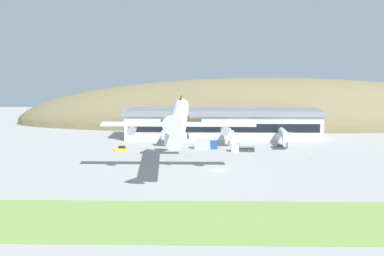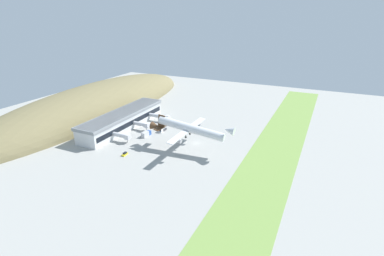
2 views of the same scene
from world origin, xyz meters
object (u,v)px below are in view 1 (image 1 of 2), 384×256
terminal_building (223,122)px  jetway_1 (229,133)px  jetway_0 (167,133)px  traffic_cone_0 (312,158)px  fuel_truck (243,147)px  service_car_0 (122,149)px  service_car_1 (279,147)px  box_truck (206,144)px  cargo_airplane (178,122)px  jetway_2 (285,135)px

terminal_building → jetway_1: bearing=-84.0°
jetway_0 → traffic_cone_0: (45.60, -24.45, -3.71)m
fuel_truck → terminal_building: bearing=101.9°
service_car_0 → service_car_1: service_car_0 is taller
box_truck → traffic_cone_0: 36.26m
service_car_1 → cargo_airplane: bearing=-133.7°
service_car_0 → traffic_cone_0: size_ratio=7.34×
box_truck → fuel_truck: bearing=-21.7°
traffic_cone_0 → fuel_truck: bearing=149.7°
service_car_1 → traffic_cone_0: 17.88m
terminal_building → service_car_1: bearing=-51.7°
cargo_airplane → box_truck: size_ratio=6.46×
service_car_0 → box_truck: 27.93m
cargo_airplane → service_car_0: 38.01m
terminal_building → box_truck: (-6.50, -22.35, -4.69)m
cargo_airplane → terminal_building: bearing=76.0°
box_truck → terminal_building: bearing=73.8°
jetway_1 → box_truck: jetway_1 is taller
jetway_1 → service_car_1: jetway_1 is taller
service_car_1 → service_car_0: bearing=-175.8°
jetway_2 → box_truck: jetway_2 is taller
jetway_2 → box_truck: bearing=-168.3°
jetway_0 → fuel_truck: size_ratio=1.58×
cargo_airplane → fuel_truck: cargo_airplane is taller
jetway_1 → service_car_0: 37.81m
cargo_airplane → service_car_1: cargo_airplane is taller
jetway_2 → service_car_0: bearing=-169.7°
cargo_airplane → service_car_0: cargo_airplane is taller
service_car_1 → fuel_truck: size_ratio=0.49×
terminal_building → traffic_cone_0: bearing=-56.5°
traffic_cone_0 → jetway_2: bearing=102.7°
jetway_1 → jetway_2: (19.23, -2.43, 0.00)m
fuel_truck → jetway_2: bearing=35.0°
jetway_1 → service_car_1: (16.49, -8.52, -3.37)m
jetway_0 → jetway_2: size_ratio=0.74×
fuel_truck → traffic_cone_0: bearing=-30.3°
traffic_cone_0 → jetway_1: bearing=134.5°
terminal_building → jetway_1: (1.50, -14.27, -2.27)m
terminal_building → box_truck: terminal_building is taller
jetway_1 → jetway_2: 19.38m
jetway_0 → terminal_building: bearing=36.1°
service_car_1 → traffic_cone_0: (7.74, -16.12, -0.33)m
terminal_building → jetway_0: (-19.87, -14.47, -2.26)m
jetway_2 → fuel_truck: bearing=-145.0°
traffic_cone_0 → terminal_building: bearing=123.5°
terminal_building → service_car_1: 29.58m
fuel_truck → box_truck: bearing=158.3°
jetway_2 → fuel_truck: size_ratio=2.13×
terminal_building → jetway_1: size_ratio=6.29×
jetway_0 → service_car_0: size_ratio=2.82×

